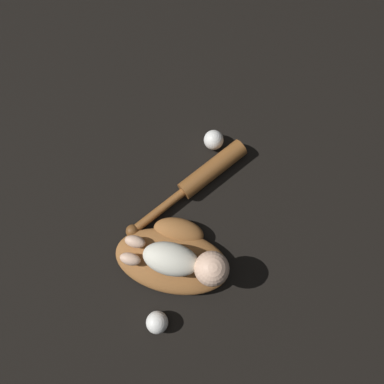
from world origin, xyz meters
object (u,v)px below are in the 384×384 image
Objects in this scene: baby_figure at (185,262)px; baseball_bat at (200,179)px; baseball_glove at (173,256)px; baseball_spare at (157,322)px; baseball at (214,140)px.

baby_figure is 0.31m from baseball_bat.
baseball_bat is at bearing 110.03° from baby_figure.
baby_figure is at bearing -3.70° from baseball_glove.
baseball_spare reaches higher than baseball_bat.
baseball is at bearing 100.61° from baseball_bat.
baseball_spare is at bearing -77.33° from baseball.
baseball_glove reaches higher than baseball.
baseball_spare is at bearing -76.69° from baseball_bat.
baseball is 0.64m from baseball_spare.
baseball_glove is 0.09m from baby_figure.
baseball_bat is 0.15m from baseball.
baseball_spare is (0.11, -0.47, 0.00)m from baseball_bat.
baseball is (-0.03, 0.15, 0.00)m from baseball_bat.
baseball_spare is (0.01, -0.20, -0.08)m from baby_figure.
baseball is at bearing 106.84° from baby_figure.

